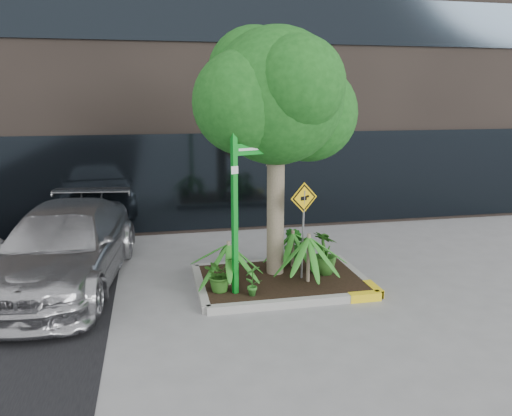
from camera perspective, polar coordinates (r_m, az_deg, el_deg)
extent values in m
plane|color=gray|center=(9.74, 2.14, -9.44)|extent=(80.00, 80.00, 0.00)
cube|color=#9E9E99|center=(11.03, 1.40, -6.31)|extent=(3.20, 0.15, 0.15)
cube|color=#9E9E99|center=(9.04, 4.64, -10.75)|extent=(3.20, 0.15, 0.15)
cube|color=#9E9E99|center=(9.77, -6.38, -8.97)|extent=(0.15, 2.20, 0.15)
cube|color=#9E9E99|center=(10.52, 11.38, -7.52)|extent=(0.15, 2.20, 0.15)
cube|color=yellow|center=(9.47, 12.32, -9.90)|extent=(0.60, 0.17, 0.15)
cube|color=black|center=(10.01, 2.85, -8.07)|extent=(3.05, 2.05, 0.06)
cylinder|color=gray|center=(9.86, 2.25, 0.66)|extent=(0.34, 0.34, 3.23)
cylinder|color=gray|center=(9.71, 2.93, 7.53)|extent=(0.61, 0.17, 1.05)
sphere|color=#164E16|center=(9.64, 2.36, 12.62)|extent=(2.58, 2.58, 2.58)
sphere|color=#164E16|center=(10.16, 6.08, 10.75)|extent=(1.94, 1.94, 1.94)
sphere|color=#164E16|center=(9.29, -1.26, 11.96)|extent=(1.94, 1.94, 1.94)
sphere|color=#164E16|center=(9.08, 4.75, 13.94)|extent=(1.72, 1.72, 1.72)
sphere|color=#164E16|center=(10.10, -0.23, 15.08)|extent=(1.83, 1.83, 1.83)
cylinder|color=gray|center=(9.68, 6.00, -5.68)|extent=(0.07, 0.07, 0.95)
cylinder|color=gray|center=(9.48, -3.14, -6.30)|extent=(0.07, 0.07, 0.87)
cylinder|color=gray|center=(10.51, 4.20, -4.64)|extent=(0.07, 0.07, 0.78)
imported|color=#B5B5BA|center=(10.50, -21.07, -4.19)|extent=(2.81, 5.54, 1.54)
imported|color=#2A601B|center=(9.25, -4.15, -7.46)|extent=(0.85, 0.85, 0.67)
imported|color=#275A1B|center=(10.16, 7.83, -5.05)|extent=(0.69, 0.69, 0.88)
imported|color=#296E22|center=(9.03, -0.40, -8.21)|extent=(0.43, 0.43, 0.59)
imported|color=#216A1E|center=(10.70, 4.33, -4.23)|extent=(0.59, 0.59, 0.81)
cube|color=#0D8F1F|center=(8.81, -2.45, -1.04)|extent=(0.12, 0.12, 3.15)
cube|color=#0D8F1F|center=(8.82, -0.10, 6.79)|extent=(0.83, 0.33, 0.20)
cube|color=#0D8F1F|center=(8.96, -3.92, 8.30)|extent=(0.33, 0.83, 0.20)
cube|color=white|center=(8.81, -0.08, 6.78)|extent=(0.63, 0.24, 0.05)
cube|color=white|center=(8.95, -4.03, 8.29)|extent=(0.24, 0.63, 0.05)
cube|color=white|center=(8.60, -2.45, 4.35)|extent=(0.13, 0.05, 0.14)
cylinder|color=slate|center=(9.71, 5.38, -3.10)|extent=(0.06, 0.09, 1.77)
cube|color=yellow|center=(9.52, 5.50, 1.18)|extent=(0.57, 0.18, 0.59)
cube|color=black|center=(9.51, 5.52, 1.17)|extent=(0.51, 0.15, 0.53)
cube|color=yellow|center=(9.50, 5.53, 1.16)|extent=(0.43, 0.13, 0.45)
cube|color=black|center=(9.50, 5.48, 1.10)|extent=(0.13, 0.04, 0.08)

